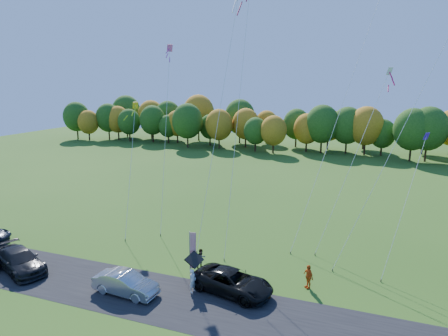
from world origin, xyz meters
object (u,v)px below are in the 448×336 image
(black_suv, at_px, (233,282))
(person_east, at_px, (308,276))
(feather_flag, at_px, (192,250))
(silver_sedan, at_px, (126,283))

(black_suv, xyz_separation_m, person_east, (4.79, 2.48, 0.07))
(black_suv, bearing_deg, person_east, -49.99)
(feather_flag, bearing_deg, person_east, 11.45)
(black_suv, height_order, silver_sedan, black_suv)
(silver_sedan, xyz_separation_m, person_east, (11.61, 5.23, 0.10))
(person_east, distance_m, feather_flag, 8.50)
(person_east, bearing_deg, feather_flag, -122.74)
(black_suv, distance_m, person_east, 5.40)
(black_suv, distance_m, feather_flag, 3.81)
(silver_sedan, bearing_deg, black_suv, -64.71)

